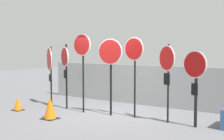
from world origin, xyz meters
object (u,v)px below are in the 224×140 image
(stop_sign_0, at_px, (50,63))
(traffic_cone_0, at_px, (18,103))
(stop_sign_3, at_px, (110,59))
(traffic_cone_1, at_px, (50,108))
(stop_sign_4, at_px, (134,56))
(stop_sign_5, at_px, (167,65))
(stop_sign_1, at_px, (65,63))
(stop_sign_2, at_px, (82,53))
(stop_sign_6, at_px, (195,74))

(stop_sign_0, height_order, traffic_cone_0, stop_sign_0)
(stop_sign_3, height_order, traffic_cone_1, stop_sign_3)
(stop_sign_4, bearing_deg, stop_sign_5, 6.93)
(stop_sign_1, bearing_deg, stop_sign_4, 30.71)
(stop_sign_0, height_order, stop_sign_1, stop_sign_1)
(stop_sign_1, height_order, stop_sign_3, stop_sign_3)
(stop_sign_3, relative_size, stop_sign_5, 1.08)
(stop_sign_0, relative_size, stop_sign_4, 0.89)
(traffic_cone_0, bearing_deg, stop_sign_2, 25.65)
(traffic_cone_0, bearing_deg, stop_sign_0, 85.98)
(stop_sign_2, xyz_separation_m, stop_sign_5, (2.92, 0.28, -0.32))
(stop_sign_3, distance_m, stop_sign_5, 1.90)
(stop_sign_4, bearing_deg, traffic_cone_0, -153.45)
(stop_sign_3, distance_m, traffic_cone_0, 3.68)
(stop_sign_1, relative_size, stop_sign_2, 0.88)
(stop_sign_0, distance_m, stop_sign_3, 3.03)
(stop_sign_4, bearing_deg, traffic_cone_1, -133.42)
(stop_sign_4, bearing_deg, stop_sign_2, -162.42)
(stop_sign_0, xyz_separation_m, stop_sign_2, (1.99, -0.42, 0.39))
(stop_sign_5, bearing_deg, traffic_cone_0, -135.23)
(stop_sign_6, xyz_separation_m, traffic_cone_0, (-5.86, -1.23, -1.21))
(stop_sign_2, relative_size, stop_sign_3, 1.07)
(stop_sign_3, distance_m, stop_sign_4, 0.81)
(stop_sign_1, xyz_separation_m, stop_sign_2, (0.92, -0.15, 0.37))
(stop_sign_0, relative_size, stop_sign_3, 0.90)
(stop_sign_3, bearing_deg, stop_sign_4, -1.43)
(stop_sign_1, distance_m, stop_sign_6, 4.70)
(stop_sign_0, bearing_deg, traffic_cone_0, -60.25)
(stop_sign_6, bearing_deg, stop_sign_1, -162.18)
(stop_sign_1, relative_size, stop_sign_3, 0.94)
(stop_sign_1, height_order, stop_sign_4, stop_sign_4)
(stop_sign_0, height_order, traffic_cone_1, stop_sign_0)
(stop_sign_3, relative_size, stop_sign_4, 0.99)
(stop_sign_1, xyz_separation_m, traffic_cone_0, (-1.16, -1.15, -1.39))
(stop_sign_1, bearing_deg, stop_sign_2, 18.14)
(stop_sign_0, relative_size, stop_sign_2, 0.84)
(stop_sign_4, xyz_separation_m, stop_sign_6, (1.96, -0.08, -0.46))
(stop_sign_0, height_order, stop_sign_5, stop_sign_5)
(stop_sign_0, relative_size, stop_sign_5, 0.98)
(stop_sign_3, bearing_deg, stop_sign_1, 168.15)
(stop_sign_2, height_order, stop_sign_3, stop_sign_2)
(stop_sign_4, distance_m, traffic_cone_1, 3.01)
(stop_sign_3, xyz_separation_m, traffic_cone_1, (-1.22, -1.45, -1.47))
(stop_sign_2, distance_m, stop_sign_5, 2.95)
(stop_sign_1, xyz_separation_m, stop_sign_6, (4.70, 0.08, -0.18))
(traffic_cone_0, bearing_deg, stop_sign_6, 11.84)
(stop_sign_2, bearing_deg, stop_sign_5, 6.53)
(stop_sign_3, bearing_deg, traffic_cone_1, -142.10)
(stop_sign_5, bearing_deg, stop_sign_4, -150.72)
(stop_sign_2, xyz_separation_m, stop_sign_4, (1.81, 0.31, -0.09))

